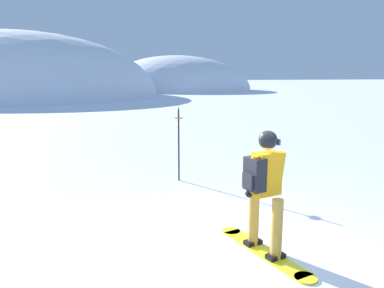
% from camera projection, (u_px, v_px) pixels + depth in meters
% --- Properties ---
extents(ground_plane, '(300.00, 300.00, 0.00)m').
position_uv_depth(ground_plane, '(231.00, 254.00, 5.11)').
color(ground_plane, white).
extents(ridge_peak_main, '(30.48, 27.43, 14.05)m').
position_uv_depth(ridge_peak_main, '(18.00, 97.00, 40.58)').
color(ridge_peak_main, white).
rests_on(ridge_peak_main, ground).
extents(ridge_peak_far, '(22.88, 20.60, 10.54)m').
position_uv_depth(ridge_peak_far, '(177.00, 90.00, 57.17)').
color(ridge_peak_far, white).
rests_on(ridge_peak_far, ground).
extents(snowboarder_main, '(0.69, 1.79, 1.71)m').
position_uv_depth(snowboarder_main, '(264.00, 189.00, 4.96)').
color(snowboarder_main, yellow).
rests_on(snowboarder_main, ground).
extents(piste_marker_near, '(0.20, 0.20, 1.72)m').
position_uv_depth(piste_marker_near, '(179.00, 139.00, 8.47)').
color(piste_marker_near, black).
rests_on(piste_marker_near, ground).
extents(rock_mid, '(0.37, 0.32, 0.26)m').
position_uv_depth(rock_mid, '(265.00, 165.00, 10.08)').
color(rock_mid, '#282628').
rests_on(rock_mid, ground).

